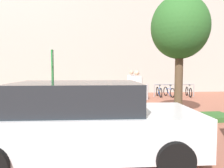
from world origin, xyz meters
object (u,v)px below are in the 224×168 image
(tree_sidewalk, at_px, (180,28))
(bike_rack_cluster, at_px, (174,91))
(car_white_hatch, at_px, (85,122))
(person_shirt_white, at_px, (131,84))
(parking_sign_post, at_px, (53,76))
(person_casual_tan, at_px, (137,87))
(bike_at_sign, at_px, (57,112))
(bollard_steel, at_px, (147,92))

(tree_sidewalk, height_order, bike_rack_cluster, tree_sidewalk)
(tree_sidewalk, xyz_separation_m, car_white_hatch, (-3.28, -3.00, -2.45))
(tree_sidewalk, relative_size, car_white_hatch, 0.99)
(person_shirt_white, distance_m, car_white_hatch, 7.30)
(parking_sign_post, xyz_separation_m, bike_rack_cluster, (6.72, 6.12, -1.23))
(person_casual_tan, bearing_deg, tree_sidewalk, -66.74)
(bike_at_sign, distance_m, person_shirt_white, 5.16)
(bike_at_sign, relative_size, person_shirt_white, 0.98)
(bollard_steel, bearing_deg, person_shirt_white, -139.41)
(bike_rack_cluster, xyz_separation_m, person_casual_tan, (-3.37, -3.76, 0.64))
(person_casual_tan, height_order, car_white_hatch, person_casual_tan)
(parking_sign_post, distance_m, person_shirt_white, 5.31)
(tree_sidewalk, bearing_deg, bike_at_sign, 179.72)
(person_shirt_white, bearing_deg, bike_at_sign, -131.00)
(parking_sign_post, height_order, person_casual_tan, parking_sign_post)
(bike_at_sign, xyz_separation_m, person_shirt_white, (3.36, 3.87, 0.63))
(bike_at_sign, height_order, car_white_hatch, car_white_hatch)
(car_white_hatch, bearing_deg, bollard_steel, 65.71)
(parking_sign_post, bearing_deg, bollard_steel, 47.23)
(bike_at_sign, distance_m, person_casual_tan, 4.00)
(parking_sign_post, distance_m, car_white_hatch, 3.18)
(bollard_steel, xyz_separation_m, person_casual_tan, (-1.23, -2.60, 0.53))
(tree_sidewalk, bearing_deg, car_white_hatch, -137.59)
(person_shirt_white, bearing_deg, person_casual_tan, -93.54)
(parking_sign_post, relative_size, bike_rack_cluster, 0.91)
(parking_sign_post, relative_size, bike_at_sign, 1.44)
(bollard_steel, relative_size, person_casual_tan, 0.52)
(bike_at_sign, relative_size, car_white_hatch, 0.38)
(tree_sidewalk, xyz_separation_m, person_casual_tan, (-0.97, 2.25, -2.22))
(bike_rack_cluster, height_order, car_white_hatch, car_white_hatch)
(bike_at_sign, bearing_deg, person_casual_tan, 34.40)
(bollard_steel, bearing_deg, tree_sidewalk, -93.08)
(bike_rack_cluster, relative_size, car_white_hatch, 0.60)
(bike_at_sign, relative_size, bollard_steel, 1.87)
(tree_sidewalk, relative_size, parking_sign_post, 1.80)
(parking_sign_post, xyz_separation_m, car_white_hatch, (1.04, -2.89, -0.82))
(bollard_steel, bearing_deg, bike_at_sign, -132.89)
(tree_sidewalk, distance_m, parking_sign_post, 4.62)
(person_shirt_white, xyz_separation_m, car_white_hatch, (-2.42, -6.89, -0.23))
(bike_at_sign, height_order, person_shirt_white, person_shirt_white)
(person_casual_tan, bearing_deg, car_white_hatch, -113.79)
(person_shirt_white, bearing_deg, bollard_steel, 40.59)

